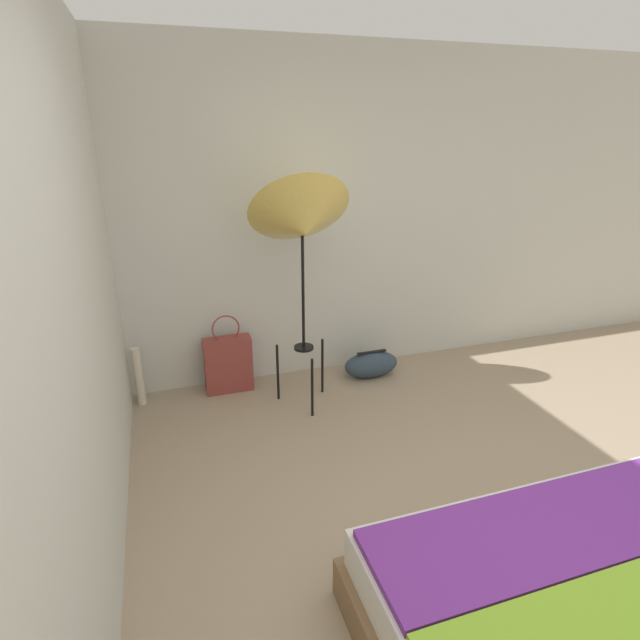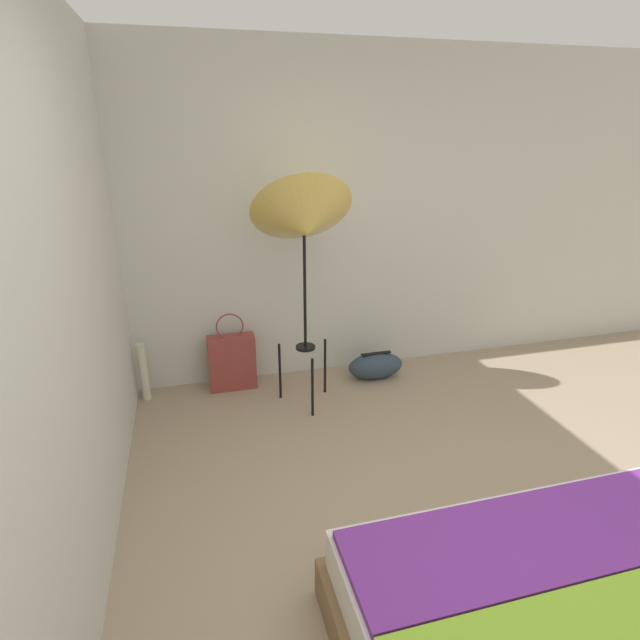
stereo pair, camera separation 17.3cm
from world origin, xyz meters
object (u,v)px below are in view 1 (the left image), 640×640
Objects in this scene: duffel_bag at (371,364)px; tote_bag at (228,364)px; photo_umbrella at (302,223)px; paper_roll at (139,377)px.

tote_bag is at bearing 173.32° from duffel_bag.
paper_roll is at bearing 163.42° from photo_umbrella.
duffel_bag is (1.18, -0.14, -0.12)m from tote_bag.
tote_bag is 0.68m from paper_roll.
duffel_bag is (0.66, 0.23, -1.27)m from photo_umbrella.
duffel_bag is at bearing 19.29° from photo_umbrella.
paper_roll is (-1.20, 0.36, -1.15)m from photo_umbrella.
tote_bag is at bearing 1.01° from paper_roll.
photo_umbrella is at bearing -160.71° from duffel_bag.
tote_bag is at bearing 144.75° from photo_umbrella.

